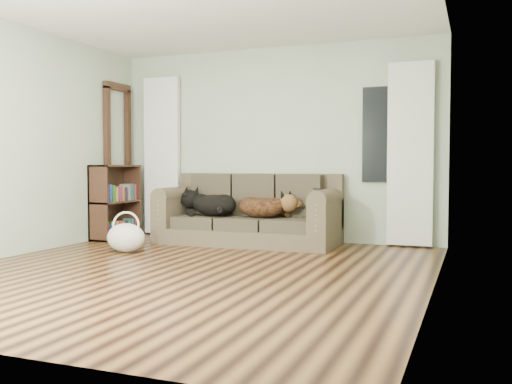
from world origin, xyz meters
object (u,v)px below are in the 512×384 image
(sofa, at_px, (247,209))
(dog_shepherd, at_px, (264,206))
(bookshelf, at_px, (116,202))
(dog_black_lab, at_px, (212,206))
(tote_bag, at_px, (126,239))

(sofa, height_order, dog_shepherd, sofa)
(bookshelf, bearing_deg, dog_black_lab, 4.39)
(tote_bag, xyz_separation_m, bookshelf, (-0.86, 1.03, 0.34))
(dog_shepherd, xyz_separation_m, bookshelf, (-2.15, -0.12, 0.01))
(tote_bag, bearing_deg, dog_black_lab, 64.13)
(sofa, relative_size, dog_shepherd, 3.62)
(sofa, bearing_deg, dog_black_lab, -175.28)
(dog_shepherd, xyz_separation_m, tote_bag, (-1.29, -1.15, -0.33))
(dog_shepherd, bearing_deg, bookshelf, 16.65)
(dog_black_lab, bearing_deg, bookshelf, -146.99)
(sofa, relative_size, dog_black_lab, 3.37)
(dog_black_lab, xyz_separation_m, dog_shepherd, (0.74, 0.01, 0.01))
(dog_black_lab, bearing_deg, dog_shepherd, 29.26)
(dog_black_lab, height_order, dog_shepherd, dog_shepherd)
(tote_bag, distance_m, bookshelf, 1.39)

